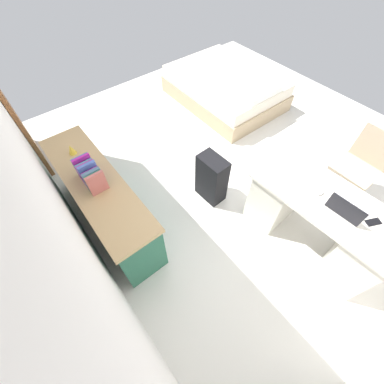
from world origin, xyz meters
The scene contains 13 objects.
ground_plane centered at (0.00, 0.00, 0.00)m, with size 5.88×5.88×0.00m, color silver.
wall_back centered at (0.00, 2.08, 1.40)m, with size 4.88×0.10×2.80m, color white.
door_wooden centered at (1.89, 2.00, 1.02)m, with size 0.88×0.05×2.04m, color brown.
desk centered at (-1.32, 0.06, 0.39)m, with size 1.47×0.73×0.76m.
office_chair centered at (-1.22, -0.88, 0.42)m, with size 0.52×0.52×0.94m.
credenza centered at (0.29, 1.70, 0.38)m, with size 1.80×0.48×0.76m.
bed centered at (1.28, -1.09, 0.24)m, with size 1.91×1.41×0.58m.
suitcase_black centered at (-0.17, 0.51, 0.33)m, with size 0.36×0.22×0.66m, color black.
laptop centered at (-1.47, 0.10, 0.80)m, with size 0.32×0.24×0.21m.
computer_mouse centered at (-1.20, 0.07, 0.77)m, with size 0.06×0.10×0.03m, color white.
cell_phone_near_laptop centered at (-1.69, -0.01, 0.76)m, with size 0.07×0.14×0.01m, color black.
book_row centered at (0.27, 1.70, 0.87)m, with size 0.35×0.17×0.24m.
figurine_small centered at (0.78, 1.70, 0.82)m, with size 0.08×0.08×0.11m, color gold.
Camera 1 is at (-1.57, 1.93, 2.70)m, focal length 23.69 mm.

